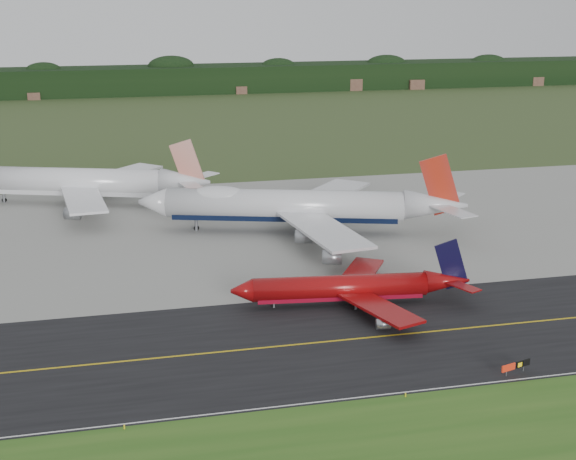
# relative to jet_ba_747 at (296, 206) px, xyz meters

# --- Properties ---
(ground) EXTENTS (600.00, 600.00, 0.00)m
(ground) POSITION_rel_jet_ba_747_xyz_m (-4.73, -45.70, -5.38)
(ground) COLOR #394821
(ground) RESTS_ON ground
(taxiway) EXTENTS (400.00, 32.00, 0.02)m
(taxiway) POSITION_rel_jet_ba_747_xyz_m (-4.73, -49.70, -5.37)
(taxiway) COLOR black
(taxiway) RESTS_ON ground
(apron) EXTENTS (400.00, 78.00, 0.01)m
(apron) POSITION_rel_jet_ba_747_xyz_m (-4.73, 5.30, -5.38)
(apron) COLOR gray
(apron) RESTS_ON ground
(taxiway_centreline) EXTENTS (400.00, 0.40, 0.00)m
(taxiway_centreline) POSITION_rel_jet_ba_747_xyz_m (-4.73, -49.70, -5.35)
(taxiway_centreline) COLOR gold
(taxiway_centreline) RESTS_ON taxiway
(taxiway_edge_line) EXTENTS (400.00, 0.25, 0.00)m
(taxiway_edge_line) POSITION_rel_jet_ba_747_xyz_m (-4.73, -65.20, -5.35)
(taxiway_edge_line) COLOR silver
(taxiway_edge_line) RESTS_ON taxiway
(horizon_treeline) EXTENTS (700.00, 25.00, 12.00)m
(horizon_treeline) POSITION_rel_jet_ba_747_xyz_m (-4.73, 228.07, 0.09)
(horizon_treeline) COLOR black
(horizon_treeline) RESTS_ON ground
(jet_ba_747) EXTENTS (61.66, 49.89, 15.82)m
(jet_ba_747) POSITION_rel_jet_ba_747_xyz_m (0.00, 0.00, 0.00)
(jet_ba_747) COLOR silver
(jet_ba_747) RESTS_ON ground
(jet_red_737) EXTENTS (35.85, 29.05, 9.67)m
(jet_red_737) POSITION_rel_jet_ba_747_xyz_m (-0.43, -37.75, -2.71)
(jet_red_737) COLOR maroon
(jet_red_737) RESTS_ON ground
(jet_star_tail) EXTENTS (54.87, 44.63, 14.85)m
(jet_star_tail) POSITION_rel_jet_ba_747_xyz_m (-39.95, 30.96, -0.43)
(jet_star_tail) COLOR white
(jet_star_tail) RESTS_ON ground
(taxiway_sign) EXTENTS (4.35, 1.43, 1.49)m
(taxiway_sign) POSITION_rel_jet_ba_747_xyz_m (12.11, -63.68, -4.33)
(taxiway_sign) COLOR slate
(taxiway_sign) RESTS_ON ground
(edge_marker_left) EXTENTS (0.16, 0.16, 0.50)m
(edge_marker_left) POSITION_rel_jet_ba_747_xyz_m (-34.58, -66.20, -5.13)
(edge_marker_left) COLOR yellow
(edge_marker_left) RESTS_ON ground
(edge_marker_center) EXTENTS (0.16, 0.16, 0.50)m
(edge_marker_center) POSITION_rel_jet_ba_747_xyz_m (-2.98, -66.20, -5.13)
(edge_marker_center) COLOR yellow
(edge_marker_center) RESTS_ON ground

